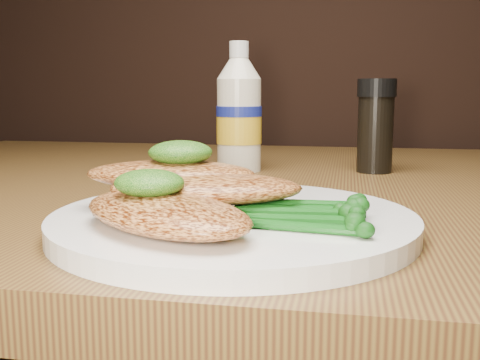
# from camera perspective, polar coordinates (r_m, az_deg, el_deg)

# --- Properties ---
(plate) EXTENTS (0.27, 0.27, 0.01)m
(plate) POSITION_cam_1_polar(r_m,az_deg,el_deg) (0.43, -0.66, -4.24)
(plate) COLOR white
(plate) RESTS_ON dining_table
(chicken_front) EXTENTS (0.17, 0.15, 0.02)m
(chicken_front) POSITION_cam_1_polar(r_m,az_deg,el_deg) (0.38, -7.57, -3.29)
(chicken_front) COLOR #C67E3F
(chicken_front) RESTS_ON plate
(chicken_mid) EXTENTS (0.15, 0.10, 0.02)m
(chicken_mid) POSITION_cam_1_polar(r_m,az_deg,el_deg) (0.42, -3.47, -0.85)
(chicken_mid) COLOR #C67E3F
(chicken_mid) RESTS_ON plate
(chicken_back) EXTENTS (0.14, 0.08, 0.02)m
(chicken_back) POSITION_cam_1_polar(r_m,az_deg,el_deg) (0.44, -7.02, 0.62)
(chicken_back) COLOR #C67E3F
(chicken_back) RESTS_ON plate
(pesto_front) EXTENTS (0.06, 0.06, 0.02)m
(pesto_front) POSITION_cam_1_polar(r_m,az_deg,el_deg) (0.39, -9.14, -0.30)
(pesto_front) COLOR #08350A
(pesto_front) RESTS_ON chicken_front
(pesto_back) EXTENTS (0.06, 0.06, 0.02)m
(pesto_back) POSITION_cam_1_polar(r_m,az_deg,el_deg) (0.44, -6.03, 2.78)
(pesto_back) COLOR #08350A
(pesto_back) RESTS_ON chicken_back
(broccolini_bundle) EXTENTS (0.16, 0.14, 0.02)m
(broccolini_bundle) POSITION_cam_1_polar(r_m,az_deg,el_deg) (0.40, 5.56, -2.90)
(broccolini_bundle) COLOR #115013
(broccolini_bundle) RESTS_ON plate
(mayo_bottle) EXTENTS (0.07, 0.07, 0.17)m
(mayo_bottle) POSITION_cam_1_polar(r_m,az_deg,el_deg) (0.74, -0.10, 7.37)
(mayo_bottle) COLOR silver
(mayo_bottle) RESTS_ON dining_table
(pepper_grinder) EXTENTS (0.05, 0.05, 0.12)m
(pepper_grinder) POSITION_cam_1_polar(r_m,az_deg,el_deg) (0.75, 13.51, 5.32)
(pepper_grinder) COLOR black
(pepper_grinder) RESTS_ON dining_table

